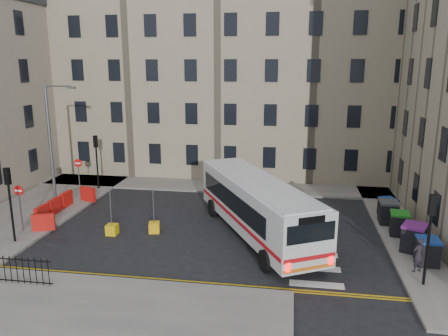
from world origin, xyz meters
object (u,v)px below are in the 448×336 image
(wheelie_bin_a, at_px, (427,251))
(bollard_chevron, at_px, (112,230))
(bus, at_px, (257,204))
(pedestrian, at_px, (418,255))
(wheelie_bin_b, at_px, (414,238))
(streetlamp, at_px, (50,145))
(wheelie_bin_c, at_px, (399,223))
(wheelie_bin_d, at_px, (388,212))
(bollard_yellow, at_px, (154,227))
(wheelie_bin_e, at_px, (388,207))

(wheelie_bin_a, bearing_deg, bollard_chevron, 176.29)
(bus, bearing_deg, pedestrian, -52.82)
(bus, relative_size, wheelie_bin_b, 7.13)
(streetlamp, relative_size, wheelie_bin_a, 6.33)
(wheelie_bin_c, bearing_deg, wheelie_bin_d, 106.13)
(wheelie_bin_c, distance_m, pedestrian, 4.59)
(wheelie_bin_b, bearing_deg, wheelie_bin_c, 121.01)
(wheelie_bin_c, height_order, bollard_yellow, wheelie_bin_c)
(wheelie_bin_e, bearing_deg, streetlamp, 161.16)
(wheelie_bin_d, bearing_deg, bollard_yellow, -164.20)
(wheelie_bin_d, relative_size, bollard_chevron, 2.28)
(wheelie_bin_a, relative_size, wheelie_bin_c, 0.98)
(wheelie_bin_b, distance_m, bollard_yellow, 14.08)
(wheelie_bin_c, bearing_deg, wheelie_bin_a, -74.13)
(bus, height_order, bollard_yellow, bus)
(streetlamp, height_order, wheelie_bin_d, streetlamp)
(wheelie_bin_d, bearing_deg, pedestrian, -87.37)
(wheelie_bin_e, xyz_separation_m, bollard_yellow, (-13.82, -4.65, -0.43))
(wheelie_bin_b, height_order, bollard_yellow, wheelie_bin_b)
(wheelie_bin_a, distance_m, wheelie_bin_e, 6.81)
(pedestrian, height_order, bollard_chevron, pedestrian)
(wheelie_bin_a, xyz_separation_m, bollard_yellow, (-14.32, 2.14, -0.50))
(bus, distance_m, wheelie_bin_a, 8.90)
(streetlamp, distance_m, wheelie_bin_c, 22.16)
(wheelie_bin_a, distance_m, wheelie_bin_b, 1.52)
(wheelie_bin_b, distance_m, wheelie_bin_c, 2.17)
(streetlamp, distance_m, wheelie_bin_e, 22.14)
(wheelie_bin_b, bearing_deg, bollard_chevron, -154.82)
(pedestrian, relative_size, bollard_chevron, 2.75)
(wheelie_bin_d, relative_size, bollard_yellow, 2.28)
(bollard_chevron, bearing_deg, bus, 8.11)
(wheelie_bin_b, xyz_separation_m, bollard_yellow, (-14.06, 0.65, -0.57))
(wheelie_bin_c, xyz_separation_m, wheelie_bin_e, (-0.01, 3.14, -0.08))
(bollard_chevron, bearing_deg, wheelie_bin_c, 7.82)
(streetlamp, bearing_deg, wheelie_bin_c, -4.49)
(wheelie_bin_a, xyz_separation_m, wheelie_bin_d, (-0.74, 5.45, 0.04))
(streetlamp, relative_size, wheelie_bin_b, 4.98)
(bollard_yellow, bearing_deg, bus, 4.47)
(streetlamp, relative_size, bollard_yellow, 13.57)
(wheelie_bin_a, relative_size, wheelie_bin_d, 0.94)
(wheelie_bin_e, bearing_deg, wheelie_bin_c, -112.49)
(wheelie_bin_e, distance_m, bollard_chevron, 16.98)
(wheelie_bin_a, distance_m, pedestrian, 1.17)
(wheelie_bin_d, relative_size, wheelie_bin_e, 1.05)
(wheelie_bin_a, xyz_separation_m, pedestrian, (-0.68, -0.94, 0.18))
(wheelie_bin_d, distance_m, pedestrian, 6.39)
(wheelie_bin_e, relative_size, bollard_chevron, 2.18)
(pedestrian, bearing_deg, wheelie_bin_a, -155.31)
(streetlamp, relative_size, wheelie_bin_c, 6.19)
(wheelie_bin_e, bearing_deg, bollard_chevron, 175.79)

